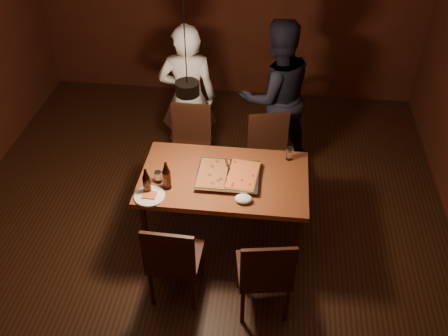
# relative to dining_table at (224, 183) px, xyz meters

# --- Properties ---
(room_shell) EXTENTS (6.00, 6.00, 6.00)m
(room_shell) POSITION_rel_dining_table_xyz_m (-0.25, -0.20, 0.72)
(room_shell) COLOR #3A1C0F
(room_shell) RESTS_ON ground
(dining_table) EXTENTS (1.50, 0.90, 0.75)m
(dining_table) POSITION_rel_dining_table_xyz_m (0.00, 0.00, 0.00)
(dining_table) COLOR brown
(dining_table) RESTS_ON floor
(chair_far_left) EXTENTS (0.43, 0.43, 0.49)m
(chair_far_left) POSITION_rel_dining_table_xyz_m (-0.46, 0.84, -0.14)
(chair_far_left) COLOR #38190F
(chair_far_left) RESTS_ON floor
(chair_far_right) EXTENTS (0.50, 0.50, 0.49)m
(chair_far_right) POSITION_rel_dining_table_xyz_m (0.38, 0.75, -0.14)
(chair_far_right) COLOR #38190F
(chair_far_right) RESTS_ON floor
(chair_near_left) EXTENTS (0.43, 0.43, 0.49)m
(chair_near_left) POSITION_rel_dining_table_xyz_m (-0.33, -0.79, -0.14)
(chair_near_left) COLOR #38190F
(chair_near_left) RESTS_ON floor
(chair_near_right) EXTENTS (0.48, 0.48, 0.49)m
(chair_near_right) POSITION_rel_dining_table_xyz_m (0.42, -0.84, -0.14)
(chair_near_right) COLOR #38190F
(chair_near_right) RESTS_ON floor
(pizza_tray) EXTENTS (0.56, 0.46, 0.05)m
(pizza_tray) POSITION_rel_dining_table_xyz_m (0.04, -0.02, 0.10)
(pizza_tray) COLOR silver
(pizza_tray) RESTS_ON dining_table
(pizza_meat) EXTENTS (0.26, 0.41, 0.02)m
(pizza_meat) POSITION_rel_dining_table_xyz_m (-0.09, -0.03, 0.13)
(pizza_meat) COLOR maroon
(pizza_meat) RESTS_ON pizza_tray
(pizza_cheese) EXTENTS (0.30, 0.44, 0.02)m
(pizza_cheese) POSITION_rel_dining_table_xyz_m (0.17, -0.02, 0.13)
(pizza_cheese) COLOR gold
(pizza_cheese) RESTS_ON pizza_tray
(spatula) EXTENTS (0.14, 0.25, 0.04)m
(spatula) POSITION_rel_dining_table_xyz_m (0.04, -0.00, 0.14)
(spatula) COLOR silver
(spatula) RESTS_ON pizza_tray
(beer_bottle_a) EXTENTS (0.07, 0.07, 0.25)m
(beer_bottle_a) POSITION_rel_dining_table_xyz_m (-0.63, -0.29, 0.20)
(beer_bottle_a) COLOR black
(beer_bottle_a) RESTS_ON dining_table
(beer_bottle_b) EXTENTS (0.07, 0.07, 0.27)m
(beer_bottle_b) POSITION_rel_dining_table_xyz_m (-0.47, -0.21, 0.21)
(beer_bottle_b) COLOR black
(beer_bottle_b) RESTS_ON dining_table
(water_glass_left) EXTENTS (0.07, 0.07, 0.11)m
(water_glass_left) POSITION_rel_dining_table_xyz_m (-0.57, -0.13, 0.13)
(water_glass_left) COLOR silver
(water_glass_left) RESTS_ON dining_table
(water_glass_right) EXTENTS (0.06, 0.06, 0.13)m
(water_glass_right) POSITION_rel_dining_table_xyz_m (0.58, 0.33, 0.14)
(water_glass_right) COLOR silver
(water_glass_right) RESTS_ON dining_table
(plate_slice) EXTENTS (0.26, 0.26, 0.03)m
(plate_slice) POSITION_rel_dining_table_xyz_m (-0.60, -0.34, 0.08)
(plate_slice) COLOR white
(plate_slice) RESTS_ON dining_table
(napkin) EXTENTS (0.15, 0.11, 0.06)m
(napkin) POSITION_rel_dining_table_xyz_m (0.20, -0.31, 0.10)
(napkin) COLOR white
(napkin) RESTS_ON dining_table
(diner_white) EXTENTS (0.66, 0.48, 1.67)m
(diner_white) POSITION_rel_dining_table_xyz_m (-0.52, 1.16, 0.16)
(diner_white) COLOR silver
(diner_white) RESTS_ON floor
(diner_dark) EXTENTS (1.03, 0.93, 1.71)m
(diner_dark) POSITION_rel_dining_table_xyz_m (0.41, 1.28, 0.18)
(diner_dark) COLOR black
(diner_dark) RESTS_ON floor
(pendant_lamp) EXTENTS (0.18, 0.18, 1.10)m
(pendant_lamp) POSITION_rel_dining_table_xyz_m (-0.25, -0.20, 1.08)
(pendant_lamp) COLOR black
(pendant_lamp) RESTS_ON ceiling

